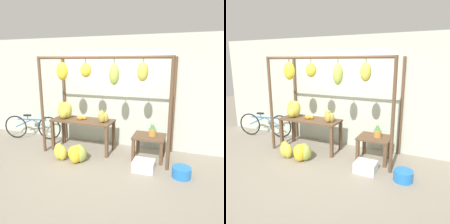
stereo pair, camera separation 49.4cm
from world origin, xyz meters
TOP-DOWN VIEW (x-y plane):
  - ground_plane at (0.00, 0.00)m, footprint 20.00×20.00m
  - shop_wall_back at (0.00, 1.41)m, footprint 8.00×0.08m
  - stall_awning at (-0.03, 0.49)m, footprint 3.03×1.15m
  - display_table_main at (-0.62, 0.72)m, footprint 1.53×0.60m
  - display_table_side at (1.03, 0.73)m, footprint 0.71×0.57m
  - banana_pile_on_table at (-1.12, 0.71)m, footprint 0.40×0.44m
  - orange_pile at (-0.65, 0.71)m, footprint 0.24×0.15m
  - pineapple_cluster at (1.09, 0.72)m, footprint 0.16×0.14m
  - banana_pile_ground_left at (-0.85, 0.02)m, footprint 0.35×0.34m
  - banana_pile_ground_right at (-0.45, 0.06)m, footprint 0.51×0.49m
  - fruit_crate_white at (1.03, 0.13)m, footprint 0.43×0.36m
  - blue_bucket at (1.77, 0.10)m, footprint 0.36×0.36m
  - parked_bicycle at (-2.36, 0.97)m, footprint 1.65×0.37m
  - papaya_pile at (-0.07, 0.65)m, footprint 0.28×0.28m

SIDE VIEW (x-z plane):
  - ground_plane at x=0.00m, z-range 0.00..0.00m
  - blue_bucket at x=1.77m, z-range 0.00..0.20m
  - fruit_crate_white at x=1.03m, z-range 0.00..0.21m
  - banana_pile_ground_left at x=-0.85m, z-range -0.02..0.38m
  - banana_pile_ground_right at x=-0.45m, z-range -0.02..0.38m
  - parked_bicycle at x=-2.36m, z-range -0.01..0.70m
  - display_table_side at x=1.03m, z-range 0.15..0.70m
  - display_table_main at x=-0.62m, z-range 0.26..1.04m
  - pineapple_cluster at x=1.09m, z-range 0.53..0.82m
  - orange_pile at x=-0.65m, z-range 0.78..0.87m
  - papaya_pile at x=-0.07m, z-range 0.77..1.06m
  - banana_pile_on_table at x=-1.12m, z-range 0.76..1.19m
  - shop_wall_back at x=0.00m, z-range 0.00..2.80m
  - stall_awning at x=-0.03m, z-range 0.56..2.85m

